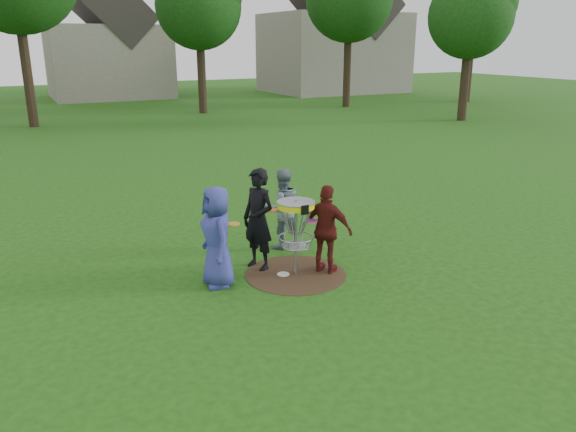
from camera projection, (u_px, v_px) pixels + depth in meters
name	position (u px, v px, depth m)	size (l,w,h in m)	color
ground	(296.00, 274.00, 9.94)	(100.00, 100.00, 0.00)	#19470F
dirt_patch	(296.00, 274.00, 9.94)	(1.80, 1.80, 0.01)	#47331E
player_blue	(217.00, 237.00, 9.28)	(0.84, 0.55, 1.72)	#34398F
player_black	(258.00, 219.00, 9.97)	(0.67, 0.44, 1.84)	black
player_grey	(282.00, 208.00, 11.03)	(0.78, 0.61, 1.61)	slate
player_maroon	(327.00, 230.00, 9.81)	(0.93, 0.39, 1.60)	#551613
disc_on_grass	(283.00, 274.00, 9.92)	(0.22, 0.22, 0.02)	white
disc_golf_basket	(296.00, 220.00, 9.64)	(0.66, 0.67, 1.38)	#9EA0A5
held_discs	(276.00, 214.00, 9.88)	(1.62, 1.38, 0.17)	orange
house_row	(137.00, 38.00, 38.94)	(44.50, 10.65, 11.62)	gray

